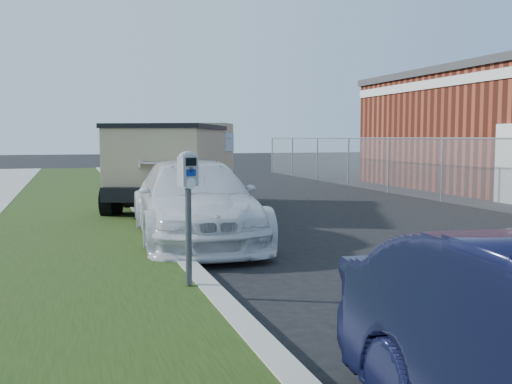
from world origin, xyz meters
name	(u,v)px	position (x,y,z in m)	size (l,w,h in m)	color
ground	(369,264)	(0.00, 0.00, 0.00)	(120.00, 120.00, 0.00)	black
chainlink_fence	(443,157)	(6.00, 7.00, 1.26)	(0.06, 30.06, 30.00)	slate
parking_meter	(188,188)	(-2.82, -0.97, 1.25)	(0.25, 0.20, 1.53)	#3F4247
white_wagon	(194,202)	(-2.03, 2.63, 0.70)	(1.96, 4.83, 1.40)	silver
dump_truck	(180,160)	(-1.41, 7.58, 1.25)	(4.13, 6.00, 2.22)	black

